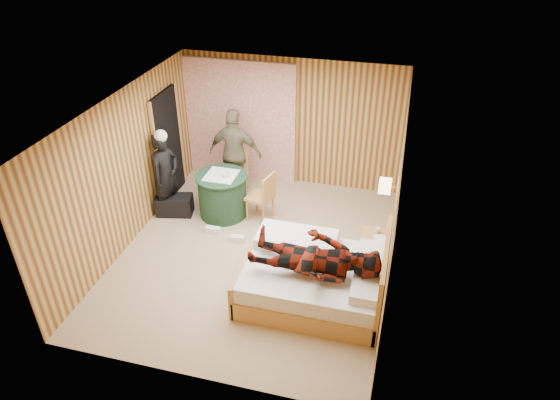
% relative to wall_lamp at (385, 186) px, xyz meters
% --- Properties ---
extents(floor, '(4.20, 5.00, 0.01)m').
position_rel_wall_lamp_xyz_m(floor, '(-1.92, -0.45, -1.30)').
color(floor, tan).
rests_on(floor, ground).
extents(ceiling, '(4.20, 5.00, 0.01)m').
position_rel_wall_lamp_xyz_m(ceiling, '(-1.92, -0.45, 1.20)').
color(ceiling, white).
rests_on(ceiling, wall_back).
extents(wall_back, '(4.20, 0.02, 2.50)m').
position_rel_wall_lamp_xyz_m(wall_back, '(-1.92, 2.05, -0.05)').
color(wall_back, tan).
rests_on(wall_back, floor).
extents(wall_left, '(0.02, 5.00, 2.50)m').
position_rel_wall_lamp_xyz_m(wall_left, '(-4.02, -0.45, -0.05)').
color(wall_left, tan).
rests_on(wall_left, floor).
extents(wall_right, '(0.02, 5.00, 2.50)m').
position_rel_wall_lamp_xyz_m(wall_right, '(0.18, -0.45, -0.05)').
color(wall_right, tan).
rests_on(wall_right, floor).
extents(curtain, '(2.20, 0.08, 2.40)m').
position_rel_wall_lamp_xyz_m(curtain, '(-2.92, 1.98, -0.10)').
color(curtain, silver).
rests_on(curtain, floor).
extents(doorway, '(0.06, 0.90, 2.05)m').
position_rel_wall_lamp_xyz_m(doorway, '(-3.98, 0.95, -0.28)').
color(doorway, black).
rests_on(doorway, floor).
extents(wall_lamp, '(0.26, 0.24, 0.16)m').
position_rel_wall_lamp_xyz_m(wall_lamp, '(0.00, 0.00, 0.00)').
color(wall_lamp, gold).
rests_on(wall_lamp, wall_right).
extents(bed, '(1.99, 1.56, 1.07)m').
position_rel_wall_lamp_xyz_m(bed, '(-0.80, -1.14, -0.99)').
color(bed, tan).
rests_on(bed, floor).
extents(nightstand, '(0.45, 0.61, 0.59)m').
position_rel_wall_lamp_xyz_m(nightstand, '(-0.04, -0.35, -1.00)').
color(nightstand, tan).
rests_on(nightstand, floor).
extents(round_table, '(0.91, 0.91, 0.81)m').
position_rel_wall_lamp_xyz_m(round_table, '(-2.81, 0.52, -0.89)').
color(round_table, '#1D3F29').
rests_on(round_table, floor).
extents(chair_far, '(0.44, 0.44, 0.93)m').
position_rel_wall_lamp_xyz_m(chair_far, '(-2.80, 1.24, -0.76)').
color(chair_far, tan).
rests_on(chair_far, floor).
extents(chair_near, '(0.50, 0.50, 0.92)m').
position_rel_wall_lamp_xyz_m(chair_near, '(-2.05, 0.53, -0.77)').
color(chair_near, tan).
rests_on(chair_near, floor).
extents(duffel_bag, '(0.70, 0.47, 0.36)m').
position_rel_wall_lamp_xyz_m(duffel_bag, '(-3.67, 0.31, -1.12)').
color(duffel_bag, black).
rests_on(duffel_bag, floor).
extents(sneaker_left, '(0.26, 0.11, 0.12)m').
position_rel_wall_lamp_xyz_m(sneaker_left, '(-2.78, -0.09, -1.24)').
color(sneaker_left, white).
rests_on(sneaker_left, floor).
extents(sneaker_right, '(0.26, 0.12, 0.11)m').
position_rel_wall_lamp_xyz_m(sneaker_right, '(-2.30, -0.22, -1.24)').
color(sneaker_right, white).
rests_on(sneaker_right, floor).
extents(woman_standing, '(0.53, 0.66, 1.56)m').
position_rel_wall_lamp_xyz_m(woman_standing, '(-3.76, 0.32, -0.52)').
color(woman_standing, black).
rests_on(woman_standing, floor).
extents(man_at_table, '(1.01, 0.42, 1.72)m').
position_rel_wall_lamp_xyz_m(man_at_table, '(-2.81, 1.29, -0.44)').
color(man_at_table, '#6D6649').
rests_on(man_at_table, floor).
extents(man_on_bed, '(0.86, 0.67, 1.77)m').
position_rel_wall_lamp_xyz_m(man_on_bed, '(-0.77, -1.37, -0.33)').
color(man_on_bed, '#5F1509').
rests_on(man_on_bed, bed).
extents(book_lower, '(0.22, 0.26, 0.02)m').
position_rel_wall_lamp_xyz_m(book_lower, '(-0.04, -0.40, -0.70)').
color(book_lower, white).
rests_on(book_lower, nightstand).
extents(book_upper, '(0.23, 0.27, 0.02)m').
position_rel_wall_lamp_xyz_m(book_upper, '(-0.04, -0.40, -0.68)').
color(book_upper, white).
rests_on(book_upper, nightstand).
extents(cup_nightstand, '(0.12, 0.12, 0.09)m').
position_rel_wall_lamp_xyz_m(cup_nightstand, '(-0.04, -0.22, -0.67)').
color(cup_nightstand, white).
rests_on(cup_nightstand, nightstand).
extents(cup_table, '(0.13, 0.13, 0.10)m').
position_rel_wall_lamp_xyz_m(cup_table, '(-2.71, 0.47, -0.44)').
color(cup_table, white).
rests_on(cup_table, round_table).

